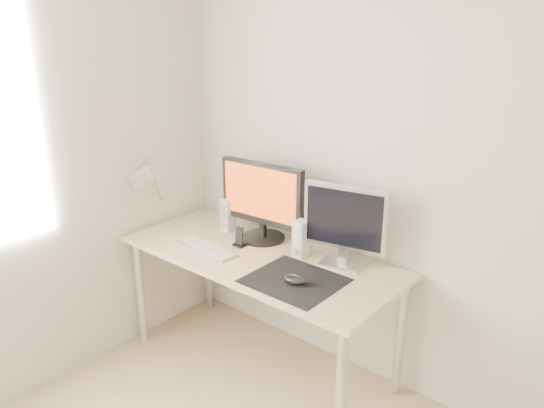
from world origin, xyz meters
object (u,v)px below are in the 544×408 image
Objects in this scene: second_monitor at (345,222)px; keyboard at (207,248)px; mouse at (294,280)px; phone_dock at (239,240)px; desk at (260,266)px; main_monitor at (262,199)px; speaker_right at (301,239)px; speaker_left at (228,214)px.

second_monitor reaches higher than keyboard.
mouse is 0.55m from phone_dock.
desk is 2.90× the size of main_monitor.
speaker_right is (0.20, 0.12, 0.18)m from desk.
phone_dock is at bearing 162.48° from mouse.
speaker_left is at bearing 149.03° from phone_dock.
phone_dock is at bearing 51.70° from keyboard.
second_monitor reaches higher than speaker_left.
phone_dock is (-0.59, -0.18, -0.21)m from second_monitor.
speaker_right is at bearing -163.18° from second_monitor.
second_monitor is 0.81m from speaker_left.
speaker_left is (-0.25, -0.03, -0.15)m from main_monitor.
main_monitor reaches higher than phone_dock.
second_monitor reaches higher than speaker_right.
keyboard reaches higher than desk.
main_monitor is at bearing 146.47° from mouse.
main_monitor is 0.55m from second_monitor.
main_monitor is 1.29× the size of keyboard.
speaker_left is at bearing -173.80° from main_monitor.
keyboard is at bearing -151.39° from speaker_right.
second_monitor is 2.15× the size of speaker_left.
speaker_right is (-0.17, 0.27, 0.08)m from mouse.
mouse is at bearing -58.66° from speaker_right.
speaker_left is at bearing 158.25° from mouse.
speaker_right reaches higher than phone_dock.
mouse is 1.02× the size of phone_dock.
second_monitor is 0.65m from phone_dock.
keyboard is 3.71× the size of phone_dock.
phone_dock reaches higher than desk.
second_monitor is at bearing 17.04° from phone_dock.
speaker_left is at bearing -176.45° from second_monitor.
second_monitor is 1.05× the size of keyboard.
speaker_left reaches higher than desk.
speaker_left and speaker_right have the same top height.
main_monitor is 1.23× the size of second_monitor.
phone_dock is (-0.04, -0.16, -0.22)m from main_monitor.
second_monitor is 2.15× the size of speaker_right.
speaker_left is 0.26m from phone_dock.
main_monitor is 2.64× the size of speaker_right.
desk is 7.65× the size of speaker_right.
mouse is at bearing -1.58° from keyboard.
mouse reaches higher than desk.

